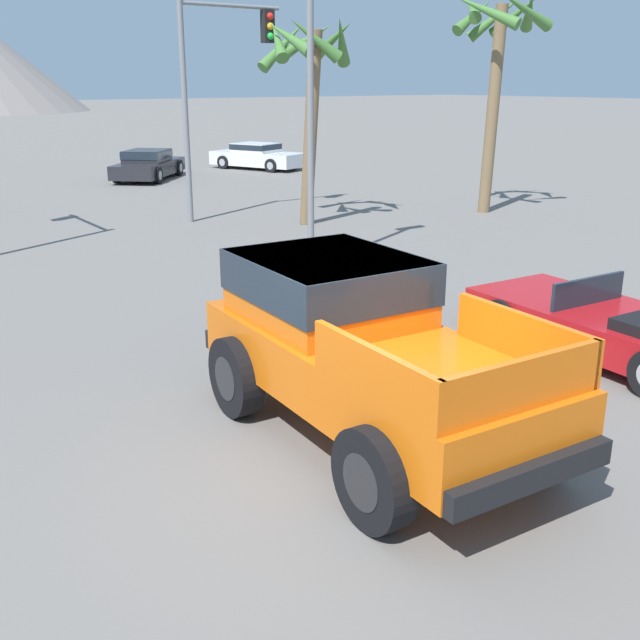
% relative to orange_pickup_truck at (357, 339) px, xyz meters
% --- Properties ---
extents(ground_plane, '(320.00, 320.00, 0.00)m').
position_rel_orange_pickup_truck_xyz_m(ground_plane, '(-0.42, -0.79, -1.13)').
color(ground_plane, slate).
extents(orange_pickup_truck, '(2.54, 5.01, 1.97)m').
position_rel_orange_pickup_truck_xyz_m(orange_pickup_truck, '(0.00, 0.00, 0.00)').
color(orange_pickup_truck, orange).
rests_on(orange_pickup_truck, ground_plane).
extents(red_convertible_car, '(2.18, 4.47, 1.10)m').
position_rel_orange_pickup_truck_xyz_m(red_convertible_car, '(4.62, -0.26, -0.70)').
color(red_convertible_car, '#B21419').
rests_on(red_convertible_car, ground_plane).
extents(parked_car_dark, '(4.30, 4.45, 1.21)m').
position_rel_orange_pickup_truck_xyz_m(parked_car_dark, '(7.52, 23.51, -0.51)').
color(parked_car_dark, '#232328').
rests_on(parked_car_dark, ground_plane).
extents(parked_car_white, '(3.26, 4.75, 1.17)m').
position_rel_orange_pickup_truck_xyz_m(parked_car_white, '(13.19, 24.18, -0.53)').
color(parked_car_white, white).
rests_on(parked_car_white, ground_plane).
extents(traffic_light_crosswalk, '(3.21, 0.38, 6.17)m').
position_rel_orange_pickup_truck_xyz_m(traffic_light_crosswalk, '(5.68, 13.52, 3.12)').
color(traffic_light_crosswalk, slate).
rests_on(traffic_light_crosswalk, ground_plane).
extents(street_lamp_post, '(0.90, 0.24, 7.40)m').
position_rel_orange_pickup_truck_xyz_m(street_lamp_post, '(4.17, 6.89, 3.34)').
color(street_lamp_post, slate).
rests_on(street_lamp_post, ground_plane).
extents(palm_tree_tall, '(2.99, 2.84, 6.43)m').
position_rel_orange_pickup_truck_xyz_m(palm_tree_tall, '(12.79, 9.65, 3.79)').
color(palm_tree_tall, brown).
rests_on(palm_tree_tall, ground_plane).
extents(palm_tree_short, '(2.63, 2.73, 5.62)m').
position_rel_orange_pickup_truck_xyz_m(palm_tree_short, '(7.13, 11.22, 3.11)').
color(palm_tree_short, brown).
rests_on(palm_tree_short, ground_plane).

